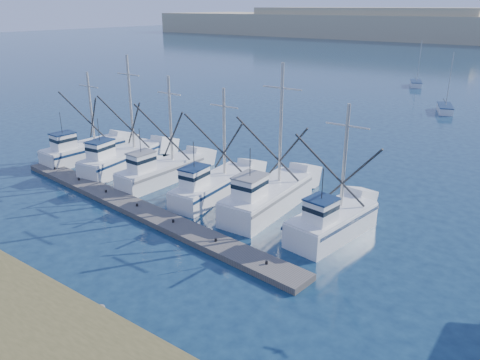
# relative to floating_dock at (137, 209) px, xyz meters

# --- Properties ---
(ground) EXTENTS (500.00, 500.00, 0.00)m
(ground) POSITION_rel_floating_dock_xyz_m (8.17, -5.28, -0.20)
(ground) COLOR #0D223C
(ground) RESTS_ON ground
(floating_dock) EXTENTS (29.38, 4.99, 0.39)m
(floating_dock) POSITION_rel_floating_dock_xyz_m (0.00, 0.00, 0.00)
(floating_dock) COLOR #5C5753
(floating_dock) RESTS_ON ground
(trawler_fleet) EXTENTS (29.42, 9.05, 10.35)m
(trawler_fleet) POSITION_rel_floating_dock_xyz_m (0.13, 5.14, 0.82)
(trawler_fleet) COLOR white
(trawler_fleet) RESTS_ON ground
(sailboat_near) EXTENTS (3.29, 5.39, 8.10)m
(sailboat_near) POSITION_rel_floating_dock_xyz_m (9.31, 48.15, 0.31)
(sailboat_near) COLOR white
(sailboat_near) RESTS_ON ground
(sailboat_far) EXTENTS (3.33, 5.22, 8.10)m
(sailboat_far) POSITION_rel_floating_dock_xyz_m (-0.64, 68.13, 0.31)
(sailboat_far) COLOR white
(sailboat_far) RESTS_ON ground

